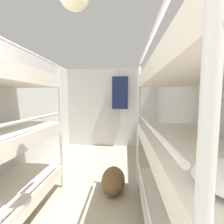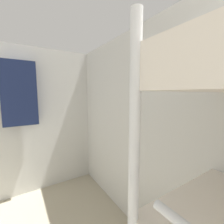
% 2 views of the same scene
% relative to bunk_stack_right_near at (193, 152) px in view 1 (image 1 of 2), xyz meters
% --- Properties ---
extents(wall_left, '(0.06, 4.68, 2.27)m').
position_rel_bunk_stack_right_near_xyz_m(wall_left, '(-2.30, 0.85, 0.15)').
color(wall_left, silver).
rests_on(wall_left, ground_plane).
extents(wall_right, '(0.06, 4.68, 2.27)m').
position_rel_bunk_stack_right_near_xyz_m(wall_right, '(0.40, 0.85, 0.15)').
color(wall_right, silver).
rests_on(wall_right, ground_plane).
extents(wall_back, '(2.75, 0.06, 2.27)m').
position_rel_bunk_stack_right_near_xyz_m(wall_back, '(-0.95, 3.16, 0.15)').
color(wall_back, silver).
rests_on(wall_back, ground_plane).
extents(bunk_stack_right_near, '(0.75, 1.87, 1.91)m').
position_rel_bunk_stack_right_near_xyz_m(bunk_stack_right_near, '(0.00, 0.00, 0.00)').
color(bunk_stack_right_near, silver).
rests_on(bunk_stack_right_near, ground_plane).
extents(duffel_bag, '(0.36, 0.57, 0.36)m').
position_rel_bunk_stack_right_near_xyz_m(duffel_bag, '(-0.73, 0.93, -0.81)').
color(duffel_bag, brown).
rests_on(duffel_bag, ground_plane).
extents(hanging_coat, '(0.44, 0.12, 0.90)m').
position_rel_bunk_stack_right_near_xyz_m(hanging_coat, '(-0.70, 3.01, 0.59)').
color(hanging_coat, '#192347').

